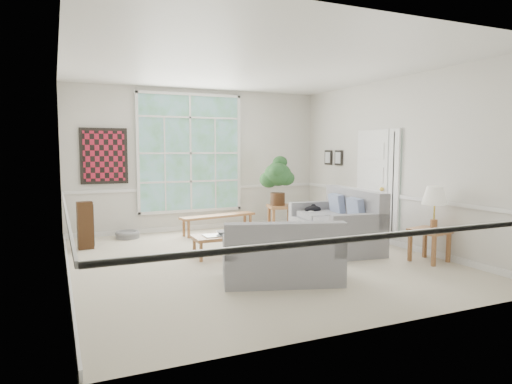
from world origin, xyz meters
TOP-DOWN VIEW (x-y plane):
  - floor at (0.00, 0.00)m, footprint 5.50×6.00m
  - ceiling at (0.00, 0.00)m, footprint 5.50×6.00m
  - wall_back at (0.00, 3.00)m, footprint 5.50×0.02m
  - wall_front at (0.00, -3.00)m, footprint 5.50×0.02m
  - wall_left at (-2.75, 0.00)m, footprint 0.02×6.00m
  - wall_right at (2.75, 0.00)m, footprint 0.02×6.00m
  - window_back at (-0.20, 2.96)m, footprint 2.30×0.08m
  - entry_door at (2.71, 0.60)m, footprint 0.08×0.90m
  - door_sidelight at (2.71, -0.03)m, footprint 0.08×0.26m
  - wall_art at (-1.95, 2.95)m, footprint 0.90×0.06m
  - wall_frame_near at (2.71, 1.75)m, footprint 0.04×0.26m
  - wall_frame_far at (2.71, 2.15)m, footprint 0.04×0.26m
  - loveseat_right at (1.61, 0.22)m, footprint 1.22×2.02m
  - loveseat_front at (-0.16, -1.22)m, footprint 1.70×1.22m
  - coffee_table at (-0.41, 0.39)m, footprint 0.95×0.53m
  - pewter_bowl at (-0.37, 0.45)m, footprint 0.30×0.30m
  - window_bench at (0.20, 2.35)m, footprint 1.67×0.62m
  - end_table at (1.53, 2.10)m, footprint 0.66×0.66m
  - houseplant at (1.45, 2.12)m, footprint 0.86×0.86m
  - side_table at (2.40, -1.22)m, footprint 0.61×0.61m
  - table_lamp at (2.45, -1.24)m, footprint 0.41×0.41m
  - pet_bed at (-1.59, 2.60)m, footprint 0.52×0.52m
  - floor_speaker at (-2.40, 1.92)m, footprint 0.27×0.22m
  - cat at (1.59, 0.90)m, footprint 0.40×0.34m

SIDE VIEW (x-z plane):
  - floor at x=0.00m, z-range -0.01..0.00m
  - pet_bed at x=-1.59m, z-range 0.00..0.14m
  - coffee_table at x=-0.41m, z-range 0.00..0.35m
  - window_bench at x=0.20m, z-range 0.00..0.38m
  - side_table at x=2.40m, z-range 0.00..0.51m
  - end_table at x=1.53m, z-range 0.00..0.55m
  - pewter_bowl at x=-0.37m, z-range 0.35..0.42m
  - loveseat_front at x=-0.16m, z-range 0.00..0.83m
  - floor_speaker at x=-2.40m, z-range 0.00..0.83m
  - loveseat_right at x=1.61m, z-range 0.00..1.04m
  - cat at x=1.59m, z-range 0.53..0.69m
  - table_lamp at x=2.45m, z-range 0.51..1.17m
  - entry_door at x=2.71m, z-range 0.00..2.10m
  - houseplant at x=1.45m, z-range 0.55..1.61m
  - door_sidelight at x=2.71m, z-range 0.20..2.10m
  - wall_back at x=0.00m, z-range 0.00..3.00m
  - wall_front at x=0.00m, z-range 0.00..3.00m
  - wall_left at x=-2.75m, z-range 0.00..3.00m
  - wall_right at x=2.75m, z-range 0.00..3.00m
  - wall_frame_near at x=2.71m, z-range 1.39..1.71m
  - wall_frame_far at x=2.71m, z-range 1.39..1.71m
  - wall_art at x=-1.95m, z-range 1.05..2.15m
  - window_back at x=-0.20m, z-range 0.45..2.85m
  - ceiling at x=0.00m, z-range 2.99..3.01m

